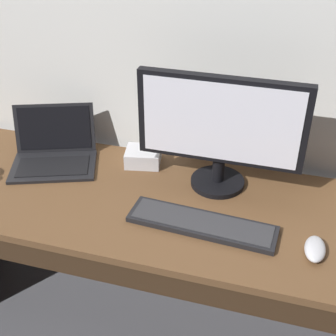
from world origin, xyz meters
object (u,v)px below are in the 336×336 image
Objects in this scene: external_monitor at (221,128)px; laptop_black at (54,151)px; external_drive_box at (143,157)px; wired_keyboard at (202,224)px; computer_mouse at (315,249)px.

laptop_black is at bearing -179.60° from external_monitor.
laptop_black is at bearing -166.71° from external_drive_box.
external_drive_box is at bearing 166.13° from external_monitor.
external_monitor is at bearing 0.40° from laptop_black.
laptop_black is 0.68m from wired_keyboard.
wired_keyboard is at bearing -45.39° from external_drive_box.
computer_mouse is 0.73m from external_drive_box.
wired_keyboard is 4.21× the size of computer_mouse.
laptop_black is 0.67m from external_monitor.
external_monitor reaches higher than computer_mouse.
laptop_black reaches higher than computer_mouse.
computer_mouse is at bearing -14.41° from laptop_black.
wired_keyboard is 3.68× the size of external_drive_box.
external_monitor reaches higher than laptop_black.
wired_keyboard is (0.64, -0.23, -0.03)m from laptop_black.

